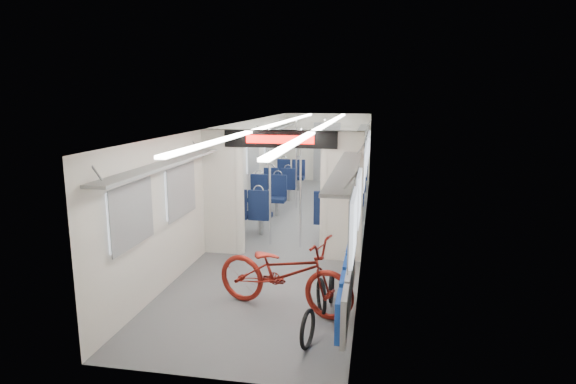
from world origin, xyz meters
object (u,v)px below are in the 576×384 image
at_px(bike_hoop_b, 321,298).
at_px(seat_bay_near_left, 259,201).
at_px(stanchion_near_right, 300,189).
at_px(stanchion_far_right, 324,164).
at_px(flip_bench, 347,287).
at_px(stanchion_near_left, 270,187).
at_px(stanchion_far_left, 296,164).
at_px(bike_hoop_c, 331,288).
at_px(seat_bay_far_right, 350,177).
at_px(bicycle, 284,273).
at_px(bike_hoop_a, 308,331).
at_px(seat_bay_far_left, 286,178).
at_px(seat_bay_near_right, 341,203).

height_order(bike_hoop_b, seat_bay_near_left, seat_bay_near_left).
height_order(stanchion_near_right, stanchion_far_right, same).
xyz_separation_m(flip_bench, stanchion_near_left, (-1.70, 3.29, 0.57)).
relative_size(flip_bench, stanchion_far_left, 0.93).
relative_size(bike_hoop_c, stanchion_far_right, 0.20).
height_order(bike_hoop_b, seat_bay_far_right, seat_bay_far_right).
bearing_deg(stanchion_near_left, flip_bench, -62.66).
height_order(bicycle, bike_hoop_a, bicycle).
relative_size(bicycle, flip_bench, 0.95).
bearing_deg(stanchion_near_right, flip_bench, -71.27).
height_order(seat_bay_far_right, stanchion_far_right, stanchion_far_right).
xyz_separation_m(bike_hoop_b, stanchion_far_right, (-0.67, 6.33, 0.93)).
relative_size(bike_hoop_c, stanchion_near_left, 0.20).
bearing_deg(seat_bay_far_left, bicycle, -79.49).
distance_m(bike_hoop_a, seat_bay_far_right, 8.79).
height_order(seat_bay_near_right, stanchion_far_right, stanchion_far_right).
bearing_deg(bicycle, stanchion_near_left, 31.85).
xyz_separation_m(stanchion_near_left, stanchion_far_left, (-0.01, 3.19, 0.00)).
relative_size(seat_bay_near_right, stanchion_far_right, 0.97).
bearing_deg(bike_hoop_c, stanchion_near_left, 120.08).
distance_m(bike_hoop_b, stanchion_near_right, 3.06).
relative_size(seat_bay_far_left, stanchion_far_left, 0.83).
relative_size(flip_bench, seat_bay_near_right, 0.95).
xyz_separation_m(seat_bay_near_left, stanchion_far_left, (0.58, 1.71, 0.61)).
bearing_deg(stanchion_far_left, flip_bench, -75.20).
relative_size(bike_hoop_b, stanchion_far_right, 0.22).
distance_m(bike_hoop_c, stanchion_far_right, 6.06).
distance_m(bicycle, flip_bench, 0.99).
height_order(bicycle, stanchion_near_right, stanchion_near_right).
xyz_separation_m(bike_hoop_a, bike_hoop_b, (0.05, 0.93, 0.01)).
bearing_deg(stanchion_far_left, stanchion_near_right, -79.23).
height_order(flip_bench, bike_hoop_c, flip_bench).
bearing_deg(bike_hoop_b, bike_hoop_c, 75.90).
bearing_deg(seat_bay_far_left, flip_bench, -74.12).
height_order(flip_bench, bike_hoop_a, flip_bench).
xyz_separation_m(bicycle, seat_bay_far_left, (-1.41, 7.60, -0.01)).
relative_size(stanchion_near_left, stanchion_far_right, 1.00).
bearing_deg(flip_bench, bicycle, 153.00).
distance_m(bike_hoop_c, stanchion_near_right, 2.73).
bearing_deg(bike_hoop_a, stanchion_near_right, 100.28).
height_order(bicycle, stanchion_near_left, stanchion_near_left).
relative_size(bike_hoop_b, seat_bay_far_right, 0.22).
bearing_deg(bike_hoop_a, stanchion_far_right, 94.84).
bearing_deg(flip_bench, bike_hoop_c, 107.94).
height_order(seat_bay_far_left, seat_bay_far_right, seat_bay_far_right).
height_order(seat_bay_near_left, stanchion_near_right, stanchion_near_right).
xyz_separation_m(bicycle, seat_bay_far_right, (0.46, 7.81, 0.04)).
xyz_separation_m(bike_hoop_b, stanchion_near_left, (-1.34, 2.89, 0.93)).
bearing_deg(flip_bench, bike_hoop_a, -128.12).
height_order(bike_hoop_b, seat_bay_near_right, seat_bay_near_right).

